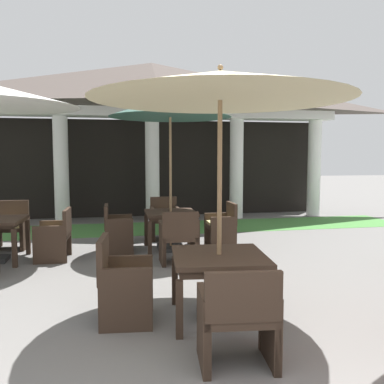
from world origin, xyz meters
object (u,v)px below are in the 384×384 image
Objects in this scene: patio_umbrella_far_back at (170,108)px; patio_chair_far_back_south at (179,238)px; patio_table_near_foreground at (219,263)px; patio_chair_far_back_north at (165,219)px; patio_chair_far_back_east at (222,226)px; patio_chair_near_foreground_west at (123,283)px; patio_table_far_back at (171,217)px; patio_umbrella_near_foreground at (220,87)px; patio_chair_mid_right_north at (11,228)px; patio_chair_far_back_west at (117,230)px; patio_chair_near_foreground_south at (238,318)px; patio_chair_mid_right_east at (55,236)px.

patio_chair_far_back_south is at bearing -90.45° from patio_umbrella_far_back.
patio_table_near_foreground is 1.23× the size of patio_chair_far_back_north.
patio_umbrella_far_back is at bearing 91.17° from patio_table_near_foreground.
patio_table_near_foreground is 4.26m from patio_chair_far_back_north.
patio_chair_near_foreground_west is at bearing 149.03° from patio_chair_far_back_east.
patio_table_far_back is 1.00m from patio_chair_far_back_north.
patio_umbrella_near_foreground is 3.75m from patio_table_far_back.
patio_chair_mid_right_north is 1.02× the size of patio_chair_far_back_north.
patio_umbrella_near_foreground is at bearing 90.00° from patio_chair_near_foreground_west.
patio_chair_mid_right_north is at bearing 166.94° from patio_table_far_back.
patio_chair_far_back_east is 0.99× the size of patio_chair_far_back_west.
patio_umbrella_far_back is at bearing 90.00° from patio_chair_far_back_north.
patio_chair_near_foreground_west is 0.98× the size of patio_table_far_back.
patio_chair_near_foreground_south is 1.01× the size of patio_chair_mid_right_east.
patio_chair_far_back_east is (3.00, 0.32, 0.01)m from patio_chair_mid_right_east.
patio_chair_mid_right_east is 0.96× the size of patio_chair_mid_right_north.
patio_table_far_back is (0.95, 3.17, 0.21)m from patio_chair_near_foreground_west.
patio_table_near_foreground is 3.27m from patio_table_far_back.
patio_umbrella_near_foreground is 3.17× the size of patio_chair_mid_right_east.
patio_umbrella_near_foreground is 3.07m from patio_chair_far_back_south.
patio_table_far_back is at bearing 91.17° from patio_umbrella_near_foreground.
patio_umbrella_far_back reaches higher than patio_chair_far_back_east.
patio_chair_mid_right_north is 4.00m from patio_chair_far_back_east.
patio_umbrella_near_foreground reaches higher than patio_chair_far_back_north.
patio_chair_mid_right_east is at bearing 122.40° from patio_chair_near_foreground_south.
patio_chair_near_foreground_south is 1.00× the size of patio_chair_far_back_east.
patio_chair_far_back_north is at bearing 134.99° from patio_chair_far_back_west.
patio_umbrella_far_back reaches higher than patio_umbrella_near_foreground.
patio_table_far_back is at bearing 0.00° from patio_umbrella_far_back.
patio_umbrella_far_back reaches higher than patio_chair_far_back_west.
patio_table_far_back is at bearing 169.05° from patio_chair_mid_right_north.
patio_table_far_back is 1.00m from patio_chair_far_back_south.
patio_chair_near_foreground_south is at bearing 89.98° from patio_chair_far_back_north.
patio_chair_far_back_south is (-0.01, -0.98, -0.20)m from patio_table_far_back.
patio_table_far_back is 1.06× the size of patio_chair_far_back_south.
patio_chair_mid_right_north is at bearing 150.94° from patio_chair_far_back_south.
patio_chair_near_foreground_west is 3.70m from patio_chair_far_back_east.
patio_table_far_back is at bearing 169.16° from patio_chair_near_foreground_west.
patio_chair_mid_right_north is (-3.02, 3.95, -0.21)m from patio_table_near_foreground.
patio_chair_far_back_west is (-0.98, 0.01, -2.20)m from patio_umbrella_far_back.
patio_chair_near_foreground_south is at bearing -90.48° from patio_table_far_back.
patio_umbrella_far_back is 3.33× the size of patio_chair_far_back_west.
patio_chair_far_back_north is (2.02, 1.31, 0.02)m from patio_chair_mid_right_east.
patio_chair_mid_right_east reaches higher than patio_table_far_back.
patio_umbrella_far_back is (-0.07, 3.27, 0.15)m from patio_umbrella_near_foreground.
patio_chair_far_back_east is at bearing -0.45° from patio_table_far_back.
patio_chair_near_foreground_south is 0.97× the size of patio_chair_mid_right_north.
patio_chair_far_back_west is at bearing 108.26° from patio_chair_near_foreground_south.
patio_umbrella_near_foreground reaches higher than patio_chair_far_back_west.
patio_table_far_back is 0.32× the size of patio_umbrella_far_back.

